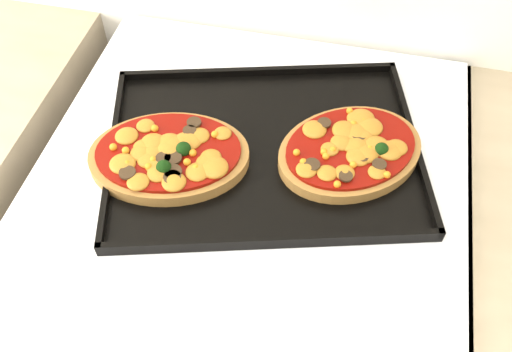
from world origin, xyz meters
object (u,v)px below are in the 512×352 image
(stove, at_px, (252,312))
(pizza_right, at_px, (350,150))
(baking_tray, at_px, (264,148))
(pizza_left, at_px, (169,154))

(stove, relative_size, pizza_right, 4.49)
(stove, xyz_separation_m, pizza_right, (0.13, 0.04, 0.48))
(stove, height_order, pizza_right, pizza_right)
(stove, distance_m, pizza_right, 0.50)
(stove, bearing_deg, baking_tray, 71.08)
(baking_tray, distance_m, pizza_right, 0.12)
(stove, xyz_separation_m, baking_tray, (0.01, 0.03, 0.47))
(pizza_left, distance_m, pizza_right, 0.25)
(stove, xyz_separation_m, pizza_left, (-0.11, -0.02, 0.48))
(baking_tray, bearing_deg, pizza_left, -172.22)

